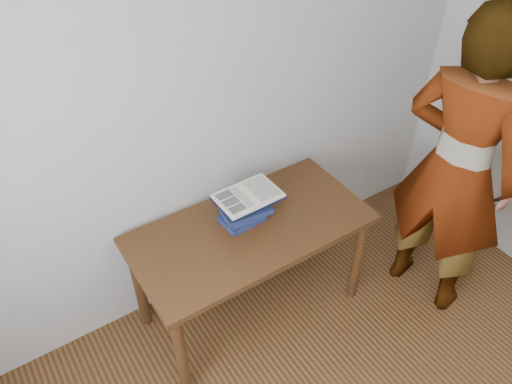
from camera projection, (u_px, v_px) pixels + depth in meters
desk at (251, 240)px, 2.72m from camera, size 1.29×0.64×0.69m
book_stack at (244, 211)px, 2.66m from camera, size 0.28×0.20×0.13m
open_book at (248, 196)px, 2.64m from camera, size 0.34×0.24×0.03m
reader at (456, 171)px, 2.65m from camera, size 0.57×0.75×1.84m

